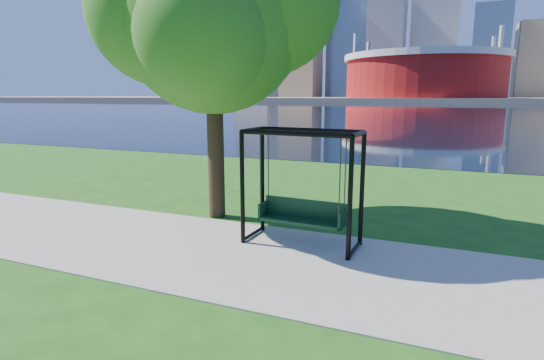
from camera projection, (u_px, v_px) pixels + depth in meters
The scene contains 8 objects.
ground at pixel (265, 250), 8.97m from camera, with size 900.00×900.00×0.00m, color #1E5114.
path at pixel (255, 258), 8.51m from camera, with size 120.00×4.00×0.03m, color #9E937F.
river at pixel (433, 109), 101.46m from camera, with size 900.00×180.00×0.02m, color black.
far_bank at pixel (444, 99), 286.24m from camera, with size 900.00×228.00×2.00m, color #937F60.
stadium at pixel (424, 74), 223.00m from camera, with size 83.00×83.00×32.00m.
skyline at pixel (442, 47), 293.14m from camera, with size 392.00×66.00×96.50m.
swing at pixel (302, 190), 9.08m from camera, with size 2.51×1.18×2.52m.
park_tree at pixel (212, 13), 10.52m from camera, with size 6.05×5.46×7.51m.
Camera 1 is at (3.37, -7.81, 3.21)m, focal length 28.00 mm.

